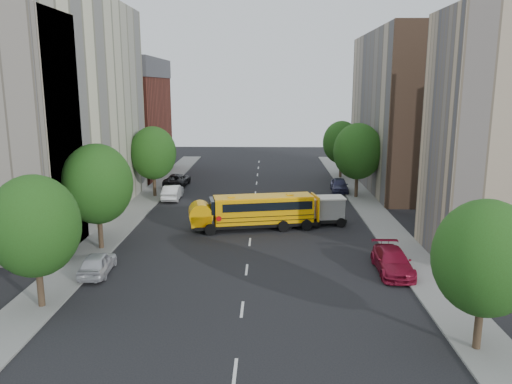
{
  "coord_description": "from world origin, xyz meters",
  "views": [
    {
      "loc": [
        1.33,
        -39.18,
        11.92
      ],
      "look_at": [
        0.39,
        2.0,
        3.14
      ],
      "focal_mm": 35.0,
      "sensor_mm": 36.0,
      "label": 1
    }
  ],
  "objects_px": {
    "street_tree_4": "(358,151)",
    "parked_car_3": "(392,261)",
    "parked_car_0": "(97,263)",
    "parked_car_1": "(173,192)",
    "street_tree_0": "(35,226)",
    "street_tree_5": "(341,142)",
    "parked_car_4": "(339,185)",
    "street_tree_2": "(153,153)",
    "parked_car_2": "(177,180)",
    "street_tree_1": "(97,184)",
    "school_bus": "(254,210)",
    "safari_truck": "(312,210)",
    "street_tree_3": "(485,258)"
  },
  "relations": [
    {
      "from": "school_bus",
      "to": "parked_car_1",
      "type": "distance_m",
      "value": 14.33
    },
    {
      "from": "parked_car_4",
      "to": "street_tree_2",
      "type": "bearing_deg",
      "value": -168.77
    },
    {
      "from": "street_tree_1",
      "to": "safari_truck",
      "type": "distance_m",
      "value": 18.09
    },
    {
      "from": "street_tree_3",
      "to": "parked_car_4",
      "type": "xyz_separation_m",
      "value": [
        -1.4,
        35.04,
        -3.67
      ]
    },
    {
      "from": "street_tree_0",
      "to": "parked_car_4",
      "type": "relative_size",
      "value": 1.61
    },
    {
      "from": "street_tree_0",
      "to": "street_tree_4",
      "type": "height_order",
      "value": "street_tree_4"
    },
    {
      "from": "street_tree_4",
      "to": "parked_car_4",
      "type": "height_order",
      "value": "street_tree_4"
    },
    {
      "from": "street_tree_0",
      "to": "school_bus",
      "type": "relative_size",
      "value": 0.7
    },
    {
      "from": "street_tree_2",
      "to": "parked_car_4",
      "type": "xyz_separation_m",
      "value": [
        20.6,
        3.04,
        -4.04
      ]
    },
    {
      "from": "parked_car_3",
      "to": "parked_car_0",
      "type": "bearing_deg",
      "value": -177.13
    },
    {
      "from": "parked_car_0",
      "to": "parked_car_1",
      "type": "bearing_deg",
      "value": -95.34
    },
    {
      "from": "street_tree_5",
      "to": "parked_car_3",
      "type": "distance_m",
      "value": 34.51
    },
    {
      "from": "street_tree_4",
      "to": "parked_car_2",
      "type": "xyz_separation_m",
      "value": [
        -20.6,
        6.04,
        -4.32
      ]
    },
    {
      "from": "parked_car_2",
      "to": "parked_car_3",
      "type": "bearing_deg",
      "value": 126.76
    },
    {
      "from": "street_tree_0",
      "to": "parked_car_2",
      "type": "height_order",
      "value": "street_tree_0"
    },
    {
      "from": "street_tree_1",
      "to": "street_tree_5",
      "type": "xyz_separation_m",
      "value": [
        22.0,
        30.0,
        -0.25
      ]
    },
    {
      "from": "street_tree_3",
      "to": "street_tree_4",
      "type": "distance_m",
      "value": 32.01
    },
    {
      "from": "parked_car_1",
      "to": "street_tree_4",
      "type": "bearing_deg",
      "value": -177.2
    },
    {
      "from": "parked_car_3",
      "to": "parked_car_4",
      "type": "xyz_separation_m",
      "value": [
        0.1,
        25.29,
        0.02
      ]
    },
    {
      "from": "street_tree_1",
      "to": "parked_car_1",
      "type": "bearing_deg",
      "value": 82.53
    },
    {
      "from": "street_tree_0",
      "to": "street_tree_5",
      "type": "height_order",
      "value": "street_tree_5"
    },
    {
      "from": "parked_car_0",
      "to": "parked_car_1",
      "type": "xyz_separation_m",
      "value": [
        0.8,
        21.73,
        0.06
      ]
    },
    {
      "from": "street_tree_2",
      "to": "street_tree_4",
      "type": "distance_m",
      "value": 22.0
    },
    {
      "from": "school_bus",
      "to": "parked_car_0",
      "type": "xyz_separation_m",
      "value": [
        -9.82,
        -10.62,
        -0.91
      ]
    },
    {
      "from": "parked_car_4",
      "to": "parked_car_0",
      "type": "bearing_deg",
      "value": -123.61
    },
    {
      "from": "school_bus",
      "to": "street_tree_4",
      "type": "bearing_deg",
      "value": 37.8
    },
    {
      "from": "street_tree_1",
      "to": "street_tree_3",
      "type": "relative_size",
      "value": 1.11
    },
    {
      "from": "school_bus",
      "to": "safari_truck",
      "type": "relative_size",
      "value": 1.76
    },
    {
      "from": "street_tree_4",
      "to": "parked_car_0",
      "type": "relative_size",
      "value": 1.9
    },
    {
      "from": "street_tree_2",
      "to": "parked_car_2",
      "type": "height_order",
      "value": "street_tree_2"
    },
    {
      "from": "street_tree_0",
      "to": "parked_car_4",
      "type": "xyz_separation_m",
      "value": [
        20.6,
        31.04,
        -3.86
      ]
    },
    {
      "from": "street_tree_3",
      "to": "school_bus",
      "type": "bearing_deg",
      "value": 118.71
    },
    {
      "from": "street_tree_0",
      "to": "safari_truck",
      "type": "xyz_separation_m",
      "value": [
        16.27,
        17.01,
        -3.32
      ]
    },
    {
      "from": "school_bus",
      "to": "street_tree_0",
      "type": "bearing_deg",
      "value": -136.62
    },
    {
      "from": "parked_car_2",
      "to": "street_tree_4",
      "type": "bearing_deg",
      "value": 166.39
    },
    {
      "from": "street_tree_4",
      "to": "parked_car_2",
      "type": "distance_m",
      "value": 21.9
    },
    {
      "from": "street_tree_5",
      "to": "parked_car_1",
      "type": "bearing_deg",
      "value": -146.27
    },
    {
      "from": "street_tree_1",
      "to": "safari_truck",
      "type": "bearing_deg",
      "value": 23.3
    },
    {
      "from": "street_tree_0",
      "to": "street_tree_4",
      "type": "xyz_separation_m",
      "value": [
        22.0,
        28.0,
        0.43
      ]
    },
    {
      "from": "street_tree_0",
      "to": "parked_car_3",
      "type": "distance_m",
      "value": 21.64
    },
    {
      "from": "street_tree_2",
      "to": "parked_car_3",
      "type": "height_order",
      "value": "street_tree_2"
    },
    {
      "from": "street_tree_2",
      "to": "parked_car_0",
      "type": "height_order",
      "value": "street_tree_2"
    },
    {
      "from": "street_tree_4",
      "to": "parked_car_0",
      "type": "height_order",
      "value": "street_tree_4"
    },
    {
      "from": "street_tree_1",
      "to": "parked_car_1",
      "type": "relative_size",
      "value": 1.65
    },
    {
      "from": "parked_car_1",
      "to": "parked_car_4",
      "type": "distance_m",
      "value": 18.89
    },
    {
      "from": "street_tree_4",
      "to": "parked_car_3",
      "type": "height_order",
      "value": "street_tree_4"
    },
    {
      "from": "street_tree_1",
      "to": "street_tree_4",
      "type": "xyz_separation_m",
      "value": [
        22.0,
        18.0,
        0.12
      ]
    },
    {
      "from": "street_tree_1",
      "to": "parked_car_2",
      "type": "relative_size",
      "value": 1.44
    },
    {
      "from": "parked_car_3",
      "to": "street_tree_5",
      "type": "bearing_deg",
      "value": 88.29
    },
    {
      "from": "parked_car_3",
      "to": "parked_car_4",
      "type": "height_order",
      "value": "parked_car_4"
    }
  ]
}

